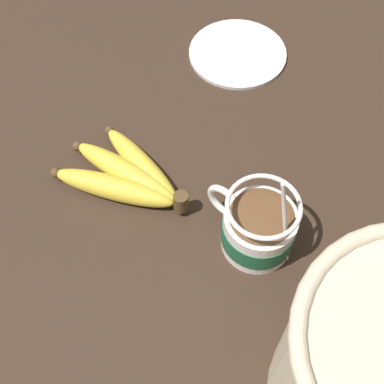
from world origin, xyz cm
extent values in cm
cube|color=#332319|center=(0.00, 0.00, 1.38)|extent=(128.61, 128.61, 2.76)
cylinder|color=white|center=(-3.23, -3.45, 6.16)|extent=(9.14, 9.14, 6.80)
cylinder|color=#195638|center=(-3.23, -3.45, 6.03)|extent=(9.34, 9.34, 3.27)
torus|color=white|center=(2.24, -3.45, 7.43)|extent=(5.38, 0.90, 5.38)
cylinder|color=brown|center=(-3.23, -3.45, 9.66)|extent=(7.94, 7.94, 0.40)
torus|color=white|center=(-3.23, -3.45, 12.09)|extent=(9.14, 9.14, 0.60)
cylinder|color=silver|center=(-6.33, -3.45, 11.30)|extent=(3.49, 0.50, 14.17)
ellipsoid|color=silver|center=(-4.83, -3.45, 4.26)|extent=(3.00, 2.00, 0.80)
cylinder|color=#4C381E|center=(7.34, -0.80, 5.33)|extent=(2.00, 2.00, 3.00)
ellipsoid|color=gold|center=(16.04, -2.45, 4.28)|extent=(16.00, 5.90, 3.03)
sphere|color=#4C381E|center=(23.75, -3.91, 4.28)|extent=(1.36, 1.36, 1.36)
ellipsoid|color=gold|center=(16.77, 0.20, 4.41)|extent=(17.23, 5.07, 3.29)
sphere|color=#4C381E|center=(25.21, 1.10, 4.41)|extent=(1.48, 1.48, 1.48)
ellipsoid|color=gold|center=(16.19, 2.93, 4.47)|extent=(17.18, 9.82, 3.41)
sphere|color=#4C381E|center=(24.11, 6.27, 4.47)|extent=(1.53, 1.53, 1.53)
cylinder|color=white|center=(19.71, -29.91, 3.06)|extent=(16.17, 16.17, 0.60)
camera|label=1|loc=(-17.18, 26.53, 65.42)|focal=50.00mm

